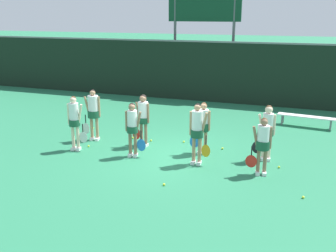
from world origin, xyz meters
TOP-DOWN VIEW (x-y plane):
  - ground_plane at (0.00, 0.00)m, footprint 140.00×140.00m
  - fence_windscreen at (0.00, 7.93)m, footprint 60.00×0.08m
  - scoreboard at (-1.29, 8.75)m, footprint 3.70×0.15m
  - bench_courtside at (3.98, 4.82)m, footprint 2.22×0.60m
  - player_0 at (-2.92, -0.59)m, footprint 0.64×0.35m
  - player_1 at (-0.94, -0.48)m, footprint 0.63×0.35m
  - player_2 at (1.08, -0.43)m, footprint 0.64×0.37m
  - player_3 at (2.95, -0.56)m, footprint 0.65×0.37m
  - player_4 at (-2.90, 0.54)m, footprint 0.66×0.41m
  - player_5 at (-1.04, 0.53)m, footprint 0.66×0.38m
  - player_6 at (1.00, 0.49)m, footprint 0.66×0.36m
  - player_7 at (2.93, 0.60)m, footprint 0.64×0.36m
  - tennis_ball_0 at (-0.99, 1.05)m, footprint 0.07×0.07m
  - tennis_ball_1 at (-1.71, 1.11)m, footprint 0.07×0.07m
  - tennis_ball_2 at (4.10, -1.70)m, footprint 0.07×0.07m
  - tennis_ball_3 at (-2.70, -0.21)m, footprint 0.07×0.07m
  - tennis_ball_4 at (3.39, 0.07)m, footprint 0.06×0.06m
  - tennis_ball_5 at (1.51, 1.09)m, footprint 0.07×0.07m
  - tennis_ball_6 at (0.72, -2.18)m, footprint 0.07×0.07m
  - tennis_ball_7 at (-3.66, 1.68)m, footprint 0.07×0.07m
  - tennis_ball_8 at (0.12, 1.32)m, footprint 0.06×0.06m

SIDE VIEW (x-z plane):
  - ground_plane at x=0.00m, z-range 0.00..0.00m
  - tennis_ball_4 at x=3.39m, z-range 0.00..0.06m
  - tennis_ball_8 at x=0.12m, z-range 0.00..0.06m
  - tennis_ball_0 at x=-0.99m, z-range 0.00..0.07m
  - tennis_ball_3 at x=-2.70m, z-range 0.00..0.07m
  - tennis_ball_2 at x=4.10m, z-range 0.00..0.07m
  - tennis_ball_1 at x=-1.71m, z-range 0.00..0.07m
  - tennis_ball_5 at x=1.51m, z-range 0.00..0.07m
  - tennis_ball_6 at x=0.72m, z-range 0.00..0.07m
  - tennis_ball_7 at x=-3.66m, z-range 0.00..0.07m
  - bench_courtside at x=3.98m, z-range 0.16..0.60m
  - player_3 at x=2.95m, z-range 0.13..1.74m
  - player_6 at x=1.00m, z-range 0.14..1.79m
  - player_1 at x=-0.94m, z-range 0.15..1.83m
  - player_7 at x=2.93m, z-range 0.16..1.85m
  - player_0 at x=-2.92m, z-range 0.16..1.93m
  - player_5 at x=-1.04m, z-range 0.17..1.92m
  - player_4 at x=-2.90m, z-range 0.17..1.95m
  - player_2 at x=1.08m, z-range 0.16..1.98m
  - fence_windscreen at x=0.00m, z-range 0.01..3.00m
  - scoreboard at x=-1.29m, z-range 1.50..6.85m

